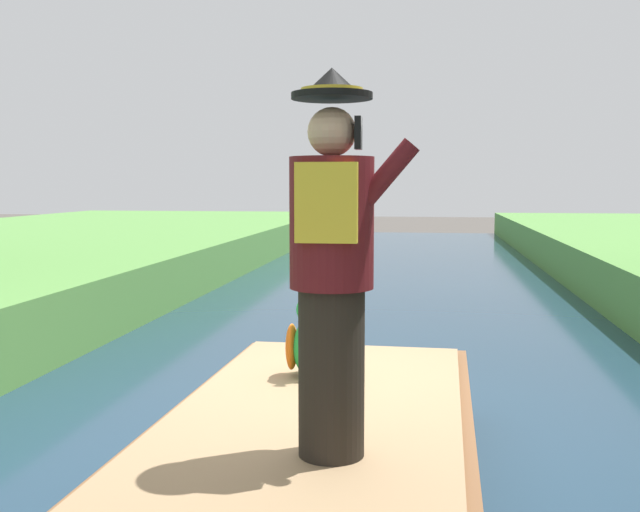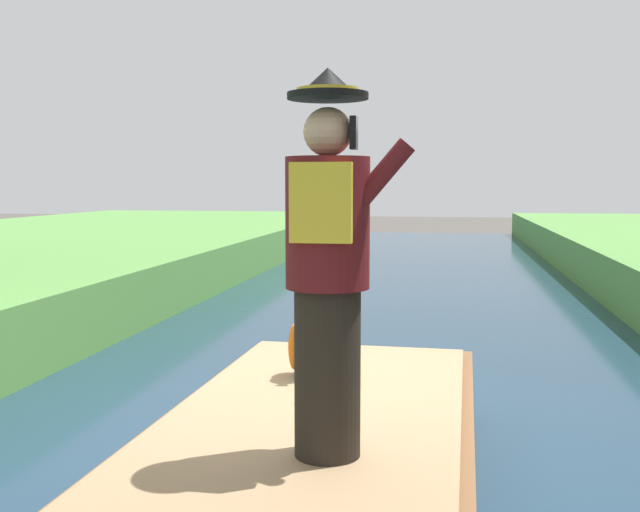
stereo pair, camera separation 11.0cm
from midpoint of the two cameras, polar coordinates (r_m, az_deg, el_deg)
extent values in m
plane|color=#4C4742|center=(5.51, 2.06, -15.96)|extent=(80.00, 80.00, 0.00)
cube|color=#1E384C|center=(5.49, 2.06, -15.47)|extent=(6.36, 48.00, 0.10)
cube|color=brown|center=(4.36, 0.05, -16.57)|extent=(1.91, 4.24, 0.56)
cube|color=#997A56|center=(4.25, 0.05, -12.77)|extent=(1.75, 3.91, 0.05)
cylinder|color=black|center=(3.61, 1.47, -8.94)|extent=(0.32, 0.32, 0.82)
cylinder|color=#561419|center=(3.49, 1.50, 2.56)|extent=(0.40, 0.40, 0.62)
cube|color=gold|center=(3.30, 1.02, 4.12)|extent=(0.28, 0.06, 0.36)
sphere|color=#DBA884|center=(3.50, 1.51, 9.53)|extent=(0.23, 0.23, 0.23)
cylinder|color=black|center=(3.51, 1.52, 12.22)|extent=(0.38, 0.38, 0.03)
cone|color=black|center=(3.52, 1.52, 13.35)|extent=(0.26, 0.26, 0.12)
cylinder|color=gold|center=(3.52, 1.52, 12.63)|extent=(0.29, 0.29, 0.02)
cylinder|color=#561419|center=(3.42, 5.07, 5.50)|extent=(0.38, 0.09, 0.43)
cube|color=black|center=(3.42, 3.55, 9.45)|extent=(0.03, 0.08, 0.15)
ellipsoid|color=green|center=(5.09, 0.21, -7.05)|extent=(0.26, 0.32, 0.40)
sphere|color=green|center=(5.00, 0.14, -4.12)|extent=(0.20, 0.20, 0.20)
cone|color=yellow|center=(4.90, -0.06, -4.43)|extent=(0.09, 0.09, 0.09)
ellipsoid|color=orange|center=(5.11, -1.34, -6.99)|extent=(0.08, 0.20, 0.32)
ellipsoid|color=orange|center=(5.07, 1.79, -7.10)|extent=(0.08, 0.20, 0.32)
camera|label=1|loc=(0.05, -89.26, 0.07)|focal=41.55mm
camera|label=2|loc=(0.05, 90.74, -0.07)|focal=41.55mm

